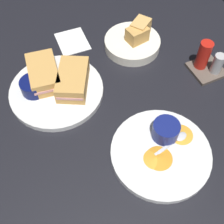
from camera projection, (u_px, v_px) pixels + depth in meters
The scene contains 13 objects.
ground_plane at pixel (103, 90), 82.32cm from camera, with size 110.00×110.00×3.00cm, color black.
plate_sandwich_main at pixel (57, 91), 79.13cm from camera, with size 25.55×25.55×1.60cm, color silver.
sandwich_half_near at pixel (73, 80), 77.21cm from camera, with size 15.04×12.76×4.80cm.
sandwich_half_far at pixel (44, 73), 78.45cm from camera, with size 14.06×9.24×4.80cm.
ramekin_dark_sauce at pixel (33, 86), 76.49cm from camera, with size 6.78×6.78×3.72cm.
spoon_by_dark_ramekin at pixel (54, 84), 78.98cm from camera, with size 2.36×9.91×0.80cm.
plate_chips_companion at pixel (161, 153), 68.42cm from camera, with size 23.81×23.81×1.60cm, color silver.
ramekin_light_gravy at pixel (166, 130), 68.43cm from camera, with size 6.46×6.46×4.26cm.
spoon_by_gravy_ramekin at pixel (177, 139), 69.17cm from camera, with size 3.56×9.94×0.80cm.
plantain_chip_scatter at pixel (166, 145), 68.45cm from camera, with size 12.37×15.93×0.60cm.
bread_basket_rear at pixel (134, 41), 88.25cm from camera, with size 17.03×17.03×7.87cm.
condiment_caddy at pixel (207, 62), 81.76cm from camera, with size 9.00×9.00×9.50cm.
paper_napkin_folded at pixel (72, 41), 91.30cm from camera, with size 11.00×9.00×0.40cm, color white.
Camera 1 is at (48.34, -19.35, 62.63)cm, focal length 46.36 mm.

